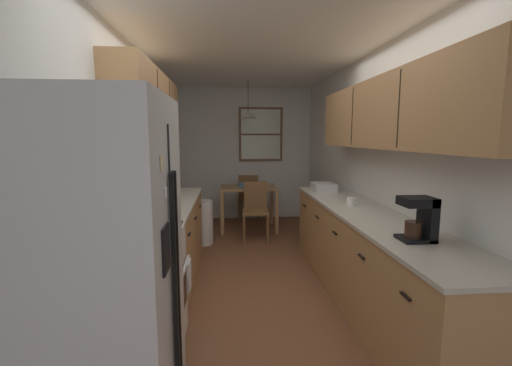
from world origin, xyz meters
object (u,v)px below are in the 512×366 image
object	(u,v)px
storage_canister	(151,206)
dish_rack	(324,187)
coffee_maker	(421,218)
microwave_over_range	(114,124)
mug_by_coffeemaker	(351,201)
dining_table	(248,194)
refrigerator	(105,273)
dining_chair_near	(256,208)
dining_chair_far	(249,195)
table_serving_bowl	(243,185)
trash_bin	(203,222)
stove_range	(139,289)

from	to	relation	value
storage_canister	dish_rack	bearing A→B (deg)	34.39
coffee_maker	microwave_over_range	bearing A→B (deg)	171.43
mug_by_coffeemaker	dining_table	bearing A→B (deg)	110.83
refrigerator	coffee_maker	size ratio (longest dim) A/B	6.00
dish_rack	coffee_maker	bearing A→B (deg)	-88.72
dining_chair_near	dish_rack	bearing A→B (deg)	-46.57
storage_canister	mug_by_coffeemaker	xyz separation A→B (m)	(1.95, 0.35, -0.06)
dining_chair_far	mug_by_coffeemaker	xyz separation A→B (m)	(0.87, -2.97, 0.44)
refrigerator	microwave_over_range	bearing A→B (deg)	101.52
microwave_over_range	table_serving_bowl	bearing A→B (deg)	72.48
dining_table	dining_chair_near	bearing A→B (deg)	-81.76
microwave_over_range	coffee_maker	bearing A→B (deg)	-8.57
storage_canister	mug_by_coffeemaker	world-z (taller)	storage_canister
microwave_over_range	coffee_maker	xyz separation A→B (m)	(2.10, -0.32, -0.63)
dining_chair_far	coffee_maker	world-z (taller)	coffee_maker
trash_bin	mug_by_coffeemaker	bearing A→B (deg)	-44.98
stove_range	microwave_over_range	xyz separation A→B (m)	(-0.11, 0.00, 1.22)
dining_chair_far	storage_canister	world-z (taller)	storage_canister
dish_rack	table_serving_bowl	xyz separation A→B (m)	(-1.01, 1.45, -0.17)
stove_range	mug_by_coffeemaker	world-z (taller)	stove_range
stove_range	coffee_maker	xyz separation A→B (m)	(1.98, -0.32, 0.59)
table_serving_bowl	microwave_over_range	bearing A→B (deg)	-107.52
dining_chair_far	coffee_maker	bearing A→B (deg)	-77.60
microwave_over_range	table_serving_bowl	distance (m)	3.58
stove_range	coffee_maker	size ratio (longest dim) A/B	3.64
dining_chair_near	coffee_maker	distance (m)	3.21
stove_range	coffee_maker	world-z (taller)	coffee_maker
dining_chair_near	dining_chair_far	world-z (taller)	same
trash_bin	stove_range	bearing A→B (deg)	-96.67
stove_range	dining_chair_near	world-z (taller)	stove_range
refrigerator	dining_chair_far	size ratio (longest dim) A/B	2.02
dining_table	mug_by_coffeemaker	world-z (taller)	mug_by_coffeemaker
refrigerator	dish_rack	size ratio (longest dim) A/B	5.34
dish_rack	microwave_over_range	bearing A→B (deg)	-137.93
stove_range	dining_chair_far	size ratio (longest dim) A/B	1.22
dining_chair_far	coffee_maker	xyz separation A→B (m)	(0.91, -4.16, 0.56)
microwave_over_range	trash_bin	bearing A→B (deg)	80.79
trash_bin	mug_by_coffeemaker	size ratio (longest dim) A/B	5.40
refrigerator	table_serving_bowl	xyz separation A→B (m)	(0.89, 4.04, -0.12)
refrigerator	dining_table	xyz separation A→B (m)	(0.99, 4.02, -0.28)
trash_bin	refrigerator	bearing A→B (deg)	-94.53
table_serving_bowl	dining_table	bearing A→B (deg)	-12.01
refrigerator	storage_canister	distance (m)	1.26
coffee_maker	refrigerator	bearing A→B (deg)	-167.82
stove_range	storage_canister	size ratio (longest dim) A/B	5.37
trash_bin	dish_rack	world-z (taller)	dish_rack
dining_chair_near	stove_range	bearing A→B (deg)	-112.08
stove_range	dining_table	distance (m)	3.44
storage_canister	coffee_maker	world-z (taller)	coffee_maker
dining_chair_far	dining_chair_near	bearing A→B (deg)	-88.15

